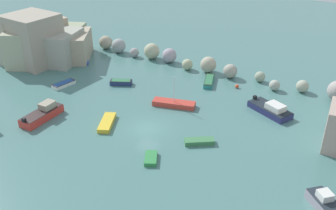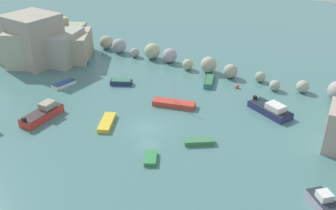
# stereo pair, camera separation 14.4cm
# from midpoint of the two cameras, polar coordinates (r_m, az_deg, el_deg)

# --- Properties ---
(cove_water) EXTENTS (160.00, 160.00, 0.00)m
(cove_water) POSITION_cam_midpoint_polar(r_m,az_deg,el_deg) (44.96, -3.25, -3.57)
(cove_water) COLOR #487774
(cove_water) RESTS_ON ground
(cliff_headland_left) EXTENTS (15.06, 15.64, 8.20)m
(cliff_headland_left) POSITION_cam_midpoint_polar(r_m,az_deg,el_deg) (67.34, -18.37, 8.90)
(cliff_headland_left) COLOR #A4A18E
(cliff_headland_left) RESTS_ON ground
(rock_breakwater) EXTENTS (45.84, 3.51, 2.79)m
(rock_breakwater) POSITION_cam_midpoint_polar(r_m,az_deg,el_deg) (60.16, 5.77, 6.14)
(rock_breakwater) COLOR #A8A089
(rock_breakwater) RESTS_ON ground
(channel_buoy) EXTENTS (0.56, 0.56, 0.56)m
(channel_buoy) POSITION_cam_midpoint_polar(r_m,az_deg,el_deg) (55.48, 10.32, 2.82)
(channel_buoy) COLOR #E04C28
(channel_buoy) RESTS_ON cove_water
(moored_boat_0) EXTENTS (4.47, 4.45, 1.65)m
(moored_boat_0) POSITION_cam_midpoint_polar(r_m,az_deg,el_deg) (36.24, 22.97, -14.06)
(moored_boat_0) COLOR gray
(moored_boat_0) RESTS_ON cove_water
(moored_boat_1) EXTENTS (3.38, 2.54, 0.71)m
(moored_boat_1) POSITION_cam_midpoint_polar(r_m,az_deg,el_deg) (56.05, -7.20, 3.43)
(moored_boat_1) COLOR navy
(moored_boat_1) RESTS_ON cove_water
(moored_boat_2) EXTENTS (6.17, 4.54, 1.57)m
(moored_boat_2) POSITION_cam_midpoint_polar(r_m,az_deg,el_deg) (49.57, 15.22, -0.61)
(moored_boat_2) COLOR navy
(moored_boat_2) RESTS_ON cove_water
(moored_boat_3) EXTENTS (2.26, 2.69, 0.45)m
(moored_boat_3) POSITION_cam_midpoint_polar(r_m,az_deg,el_deg) (39.61, -2.71, -8.07)
(moored_boat_3) COLOR #308946
(moored_boat_3) RESTS_ON cove_water
(moored_boat_4) EXTENTS (2.18, 5.77, 1.81)m
(moored_boat_4) POSITION_cam_midpoint_polar(r_m,az_deg,el_deg) (49.17, -18.53, -1.27)
(moored_boat_4) COLOR red
(moored_boat_4) RESTS_ON cove_water
(moored_boat_5) EXTENTS (1.76, 3.63, 0.57)m
(moored_boat_5) POSITION_cam_midpoint_polar(r_m,az_deg,el_deg) (57.30, -15.57, 3.07)
(moored_boat_5) COLOR white
(moored_boat_5) RESTS_ON cove_water
(moored_boat_6) EXTENTS (3.30, 2.83, 0.54)m
(moored_boat_6) POSITION_cam_midpoint_polar(r_m,az_deg,el_deg) (42.21, 4.64, -5.52)
(moored_boat_6) COLOR #3D7E4D
(moored_boat_6) RESTS_ON cove_water
(moored_boat_7) EXTENTS (5.81, 3.05, 4.23)m
(moored_boat_7) POSITION_cam_midpoint_polar(r_m,az_deg,el_deg) (49.63, 0.81, 0.22)
(moored_boat_7) COLOR #C43D30
(moored_boat_7) RESTS_ON cove_water
(moored_boat_8) EXTENTS (3.14, 4.42, 0.53)m
(moored_boat_8) POSITION_cam_midpoint_polar(r_m,az_deg,el_deg) (46.16, -9.32, -2.64)
(moored_boat_8) COLOR yellow
(moored_boat_8) RESTS_ON cove_water
(moored_boat_9) EXTENTS (2.67, 4.56, 0.65)m
(moored_boat_9) POSITION_cam_midpoint_polar(r_m,az_deg,el_deg) (56.40, 6.16, 3.63)
(moored_boat_9) COLOR teal
(moored_boat_9) RESTS_ON cove_water
(moored_boat_10) EXTENTS (2.92, 2.61, 0.46)m
(moored_boat_10) POSITION_cam_midpoint_polar(r_m,az_deg,el_deg) (64.67, -13.25, 6.21)
(moored_boat_10) COLOR #3951B1
(moored_boat_10) RESTS_ON cove_water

